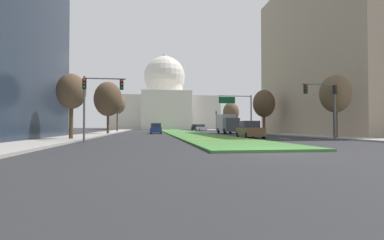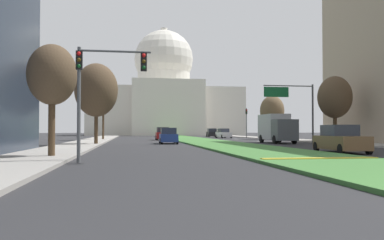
{
  "view_description": "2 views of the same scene",
  "coord_description": "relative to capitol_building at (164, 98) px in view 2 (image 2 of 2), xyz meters",
  "views": [
    {
      "loc": [
        -5.87,
        -12.78,
        1.25
      ],
      "look_at": [
        2.74,
        45.42,
        2.48
      ],
      "focal_mm": 26.96,
      "sensor_mm": 36.0,
      "label": 1
    },
    {
      "loc": [
        -8.63,
        -7.33,
        1.48
      ],
      "look_at": [
        -1.25,
        41.27,
        2.68
      ],
      "focal_mm": 37.1,
      "sensor_mm": 36.0,
      "label": 2
    }
  ],
  "objects": [
    {
      "name": "capitol_building",
      "position": [
        0.0,
        0.0,
        0.0
      ],
      "size": [
        39.54,
        27.74,
        29.45
      ],
      "color": "silver",
      "rests_on": "ground_plane"
    },
    {
      "name": "box_truck_delivery",
      "position": [
        7.14,
        -65.72,
        -8.49
      ],
      "size": [
        2.4,
        6.4,
        3.2
      ],
      "color": "#4C5156",
      "rests_on": "ground_plane"
    },
    {
      "name": "street_tree_right_far",
      "position": [
        12.14,
        -50.71,
        -5.84
      ],
      "size": [
        3.61,
        3.61,
        6.6
      ],
      "color": "#4C3823",
      "rests_on": "ground_plane"
    },
    {
      "name": "sedan_midblock",
      "position": [
        -4.81,
        -65.77,
        -9.38
      ],
      "size": [
        1.96,
        4.52,
        1.68
      ],
      "color": "navy",
      "rests_on": "ground_plane"
    },
    {
      "name": "ground_plane",
      "position": [
        0.0,
        -49.71,
        -10.17
      ],
      "size": [
        260.0,
        260.0,
        0.0
      ],
      "primitive_type": "plane",
      "color": "#2B2B2D"
    },
    {
      "name": "sedan_distant",
      "position": [
        -4.27,
        -50.79,
        -9.32
      ],
      "size": [
        2.01,
        4.34,
        1.83
      ],
      "color": "maroon",
      "rests_on": "ground_plane"
    },
    {
      "name": "street_tree_left_near",
      "position": [
        -12.69,
        -86.36,
        -5.91
      ],
      "size": [
        2.5,
        2.5,
        5.88
      ],
      "color": "#4C3823",
      "rests_on": "ground_plane"
    },
    {
      "name": "street_tree_left_mid",
      "position": [
        -12.03,
        -68.52,
        -4.89
      ],
      "size": [
        4.12,
        4.12,
        7.87
      ],
      "color": "#4C3823",
      "rests_on": "ground_plane"
    },
    {
      "name": "sidewalk_left",
      "position": [
        -13.48,
        -59.8,
        -10.09
      ],
      "size": [
        4.0,
        90.81,
        0.15
      ],
      "primitive_type": "cube",
      "color": "#9E9991",
      "rests_on": "ground_plane"
    },
    {
      "name": "sedan_far_horizon",
      "position": [
        7.5,
        -38.7,
        -9.37
      ],
      "size": [
        2.14,
        4.59,
        1.69
      ],
      "color": "silver",
      "rests_on": "ground_plane"
    },
    {
      "name": "traffic_light_far_right",
      "position": [
        10.98,
        -41.22,
        -6.85
      ],
      "size": [
        0.28,
        0.35,
        5.2
      ],
      "color": "#515456",
      "rests_on": "ground_plane"
    },
    {
      "name": "overhead_guide_sign",
      "position": [
        9.02,
        -66.2,
        -5.51
      ],
      "size": [
        5.74,
        0.2,
        6.5
      ],
      "color": "#515456",
      "rests_on": "ground_plane"
    },
    {
      "name": "street_tree_right_mid",
      "position": [
        12.41,
        -68.76,
        -5.3
      ],
      "size": [
        3.53,
        3.53,
        7.1
      ],
      "color": "#4C3823",
      "rests_on": "ground_plane"
    },
    {
      "name": "traffic_light_near_left",
      "position": [
        -10.14,
        -89.23,
        -6.37
      ],
      "size": [
        3.34,
        0.35,
        5.2
      ],
      "color": "#515456",
      "rests_on": "ground_plane"
    },
    {
      "name": "sedan_very_far",
      "position": [
        7.29,
        -29.53,
        -9.36
      ],
      "size": [
        2.18,
        4.34,
        1.73
      ],
      "color": "black",
      "rests_on": "ground_plane"
    },
    {
      "name": "lane_dashes_right",
      "position": [
        7.3,
        -58.14,
        -10.16
      ],
      "size": [
        0.16,
        52.86,
        0.01
      ],
      "color": "silver",
      "rests_on": "ground_plane"
    },
    {
      "name": "grass_median",
      "position": [
        0.0,
        -54.76,
        -10.1
      ],
      "size": [
        6.23,
        90.81,
        0.14
      ],
      "primitive_type": "cube",
      "color": "#427A38",
      "rests_on": "ground_plane"
    },
    {
      "name": "median_curb_nose",
      "position": [
        0.0,
        -90.19,
        -10.01
      ],
      "size": [
        5.6,
        0.5,
        0.04
      ],
      "primitive_type": "cube",
      "color": "gold",
      "rests_on": "grass_median"
    },
    {
      "name": "sidewalk_right",
      "position": [
        13.48,
        -59.8,
        -10.09
      ],
      "size": [
        4.0,
        90.81,
        0.15
      ],
      "primitive_type": "cube",
      "color": "#9E9991",
      "rests_on": "ground_plane"
    },
    {
      "name": "street_tree_left_far",
      "position": [
        -12.64,
        -50.34,
        -4.23
      ],
      "size": [
        3.4,
        3.4,
        8.09
      ],
      "color": "#4C3823",
      "rests_on": "ground_plane"
    },
    {
      "name": "sedan_lead_stopped",
      "position": [
        4.62,
        -83.77,
        -9.33
      ],
      "size": [
        2.22,
        4.7,
        1.79
      ],
      "color": "brown",
      "rests_on": "ground_plane"
    }
  ]
}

